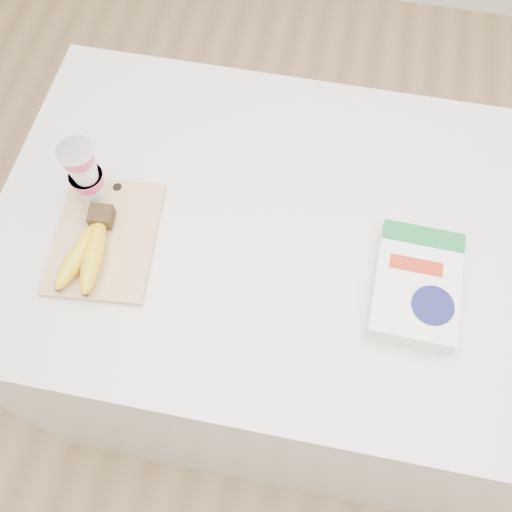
{
  "coord_description": "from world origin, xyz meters",
  "views": [
    {
      "loc": [
        0.05,
        -0.61,
        2.05
      ],
      "look_at": [
        -0.05,
        -0.1,
        1.01
      ],
      "focal_mm": 40.0,
      "sensor_mm": 36.0,
      "label": 1
    }
  ],
  "objects_px": {
    "bananas": "(88,250)",
    "yogurt_stack": "(85,174)",
    "table": "(281,310)",
    "cutting_board": "(106,238)",
    "cereal_box": "(416,285)"
  },
  "relations": [
    {
      "from": "bananas",
      "to": "yogurt_stack",
      "type": "xyz_separation_m",
      "value": [
        -0.03,
        0.14,
        0.07
      ]
    },
    {
      "from": "bananas",
      "to": "cereal_box",
      "type": "height_order",
      "value": "bananas"
    },
    {
      "from": "table",
      "to": "yogurt_stack",
      "type": "xyz_separation_m",
      "value": [
        -0.43,
        -0.01,
        0.59
      ]
    },
    {
      "from": "table",
      "to": "bananas",
      "type": "xyz_separation_m",
      "value": [
        -0.39,
        -0.15,
        0.52
      ]
    },
    {
      "from": "yogurt_stack",
      "to": "bananas",
      "type": "bearing_deg",
      "value": -76.19
    },
    {
      "from": "cutting_board",
      "to": "cereal_box",
      "type": "relative_size",
      "value": 1.15
    },
    {
      "from": "table",
      "to": "cutting_board",
      "type": "bearing_deg",
      "value": -164.97
    },
    {
      "from": "cutting_board",
      "to": "yogurt_stack",
      "type": "relative_size",
      "value": 1.65
    },
    {
      "from": "yogurt_stack",
      "to": "cereal_box",
      "type": "distance_m",
      "value": 0.71
    },
    {
      "from": "yogurt_stack",
      "to": "cereal_box",
      "type": "relative_size",
      "value": 0.69
    },
    {
      "from": "table",
      "to": "bananas",
      "type": "distance_m",
      "value": 0.67
    },
    {
      "from": "table",
      "to": "cereal_box",
      "type": "bearing_deg",
      "value": -19.31
    },
    {
      "from": "bananas",
      "to": "cereal_box",
      "type": "bearing_deg",
      "value": 4.73
    },
    {
      "from": "cutting_board",
      "to": "cereal_box",
      "type": "distance_m",
      "value": 0.65
    },
    {
      "from": "table",
      "to": "cereal_box",
      "type": "xyz_separation_m",
      "value": [
        0.27,
        -0.1,
        0.51
      ]
    }
  ]
}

